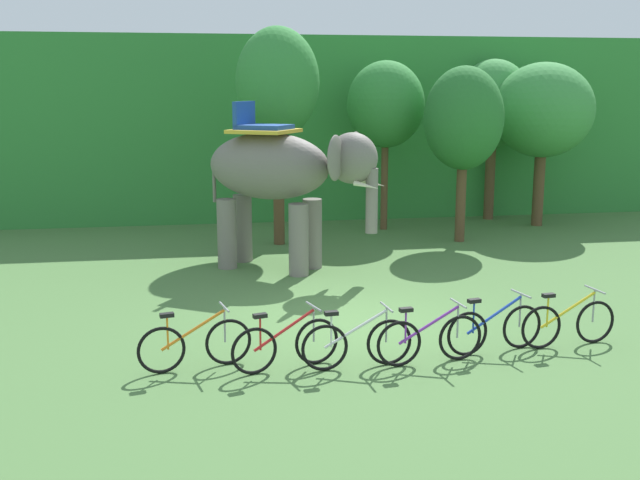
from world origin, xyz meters
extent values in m
plane|color=#4C753D|center=(0.00, 0.00, 0.00)|extent=(80.00, 80.00, 0.00)
cube|color=#338438|center=(0.00, 13.26, 2.80)|extent=(36.00, 6.00, 5.61)
cylinder|color=brown|center=(-0.53, 6.96, 1.48)|extent=(0.29, 0.29, 2.96)
ellipsoid|color=#338438|center=(-0.53, 6.96, 4.21)|extent=(2.14, 2.14, 2.79)
cylinder|color=brown|center=(2.72, 8.57, 1.25)|extent=(0.20, 0.20, 2.50)
ellipsoid|color=#338438|center=(2.72, 8.57, 3.60)|extent=(2.20, 2.20, 2.44)
cylinder|color=brown|center=(4.32, 6.54, 1.03)|extent=(0.26, 0.26, 2.07)
ellipsoid|color=#28702D|center=(4.32, 6.54, 3.29)|extent=(2.08, 2.08, 2.71)
cylinder|color=brown|center=(6.41, 9.73, 1.19)|extent=(0.31, 0.31, 2.37)
ellipsoid|color=#3D8E42|center=(6.41, 9.73, 3.58)|extent=(2.33, 2.33, 2.68)
cylinder|color=brown|center=(7.42, 8.42, 1.09)|extent=(0.32, 0.32, 2.18)
ellipsoid|color=#3D8E42|center=(7.42, 8.42, 3.42)|extent=(2.93, 2.93, 2.75)
ellipsoid|color=slate|center=(-1.04, 4.33, 2.35)|extent=(3.20, 2.72, 1.50)
cylinder|color=slate|center=(-0.07, 4.18, 0.80)|extent=(0.44, 0.44, 1.60)
cylinder|color=slate|center=(-0.48, 3.52, 0.80)|extent=(0.44, 0.44, 1.60)
cylinder|color=slate|center=(-1.60, 5.13, 0.80)|extent=(0.44, 0.44, 1.60)
cylinder|color=slate|center=(-2.01, 4.47, 0.80)|extent=(0.44, 0.44, 1.60)
ellipsoid|color=slate|center=(0.66, 3.27, 2.60)|extent=(1.46, 1.43, 1.10)
ellipsoid|color=slate|center=(0.86, 3.88, 2.65)|extent=(0.58, 0.80, 0.96)
ellipsoid|color=slate|center=(0.21, 2.82, 2.65)|extent=(0.58, 0.80, 0.96)
cylinder|color=slate|center=(1.04, 3.03, 1.70)|extent=(0.26, 0.26, 1.40)
cone|color=beige|center=(1.12, 3.25, 2.05)|extent=(0.54, 0.40, 0.21)
cone|color=beige|center=(0.88, 2.87, 2.05)|extent=(0.54, 0.40, 0.21)
cube|color=gold|center=(-1.12, 4.38, 3.13)|extent=(1.81, 1.82, 0.08)
cube|color=#1E4799|center=(-1.12, 4.38, 3.22)|extent=(1.41, 1.34, 0.10)
cube|color=#1E4799|center=(-1.55, 4.64, 3.50)|extent=(0.56, 0.82, 0.56)
cylinder|color=slate|center=(-2.25, 5.08, 1.90)|extent=(0.08, 0.08, 0.90)
torus|color=black|center=(-3.25, -1.96, 0.36)|extent=(0.70, 0.20, 0.71)
torus|color=black|center=(-2.27, -1.75, 0.36)|extent=(0.70, 0.20, 0.71)
cylinder|color=orange|center=(-2.78, -1.86, 0.60)|extent=(0.96, 0.25, 0.54)
cylinder|color=orange|center=(-3.15, -1.94, 0.61)|extent=(0.03, 0.03, 0.52)
cube|color=black|center=(-3.15, -1.94, 0.88)|extent=(0.22, 0.14, 0.06)
cylinder|color=#9E9EA3|center=(-2.32, -1.76, 0.64)|extent=(0.03, 0.03, 0.55)
cylinder|color=#9E9EA3|center=(-2.32, -1.76, 0.91)|extent=(0.14, 0.52, 0.03)
torus|color=black|center=(-1.92, -2.22, 0.36)|extent=(0.70, 0.24, 0.71)
torus|color=black|center=(-0.96, -1.94, 0.36)|extent=(0.70, 0.24, 0.71)
cylinder|color=red|center=(-1.46, -2.09, 0.60)|extent=(0.95, 0.31, 0.54)
cylinder|color=red|center=(-1.82, -2.19, 0.61)|extent=(0.03, 0.03, 0.52)
cube|color=black|center=(-1.82, -2.19, 0.88)|extent=(0.22, 0.15, 0.06)
cylinder|color=#9E9EA3|center=(-1.01, -1.96, 0.64)|extent=(0.03, 0.03, 0.55)
cylinder|color=#9E9EA3|center=(-1.01, -1.96, 0.91)|extent=(0.17, 0.51, 0.03)
torus|color=black|center=(-0.89, -2.25, 0.36)|extent=(0.71, 0.11, 0.71)
torus|color=black|center=(0.11, -2.16, 0.36)|extent=(0.71, 0.11, 0.71)
cylinder|color=silver|center=(-0.42, -2.20, 0.60)|extent=(0.97, 0.13, 0.54)
cylinder|color=silver|center=(-0.79, -2.24, 0.61)|extent=(0.03, 0.03, 0.52)
cube|color=black|center=(-0.79, -2.24, 0.88)|extent=(0.21, 0.12, 0.06)
cylinder|color=#9E9EA3|center=(0.06, -2.16, 0.64)|extent=(0.03, 0.03, 0.55)
cylinder|color=#9E9EA3|center=(0.06, -2.16, 0.91)|extent=(0.08, 0.52, 0.03)
torus|color=black|center=(0.23, -2.26, 0.36)|extent=(0.71, 0.13, 0.71)
torus|color=black|center=(1.23, -2.14, 0.36)|extent=(0.71, 0.13, 0.71)
cylinder|color=purple|center=(0.71, -2.20, 0.60)|extent=(0.97, 0.16, 0.54)
cylinder|color=purple|center=(0.33, -2.24, 0.61)|extent=(0.03, 0.03, 0.52)
cube|color=black|center=(0.33, -2.24, 0.88)|extent=(0.21, 0.12, 0.06)
cylinder|color=#9E9EA3|center=(1.18, -2.14, 0.64)|extent=(0.03, 0.03, 0.55)
cylinder|color=#9E9EA3|center=(1.18, -2.14, 0.91)|extent=(0.09, 0.52, 0.03)
torus|color=black|center=(1.40, -1.97, 0.36)|extent=(0.71, 0.19, 0.71)
torus|color=black|center=(2.38, -1.78, 0.36)|extent=(0.71, 0.19, 0.71)
cylinder|color=blue|center=(1.87, -1.88, 0.60)|extent=(0.96, 0.23, 0.54)
cylinder|color=blue|center=(1.50, -1.96, 0.61)|extent=(0.03, 0.03, 0.52)
cube|color=black|center=(1.50, -1.96, 0.88)|extent=(0.22, 0.14, 0.06)
cylinder|color=#9E9EA3|center=(2.33, -1.79, 0.64)|extent=(0.03, 0.03, 0.55)
cylinder|color=#9E9EA3|center=(2.33, -1.79, 0.91)|extent=(0.13, 0.52, 0.03)
torus|color=black|center=(2.67, -1.87, 0.36)|extent=(0.71, 0.14, 0.71)
torus|color=black|center=(3.66, -1.75, 0.36)|extent=(0.71, 0.14, 0.71)
cylinder|color=yellow|center=(3.14, -1.81, 0.60)|extent=(0.97, 0.16, 0.54)
cylinder|color=yellow|center=(2.77, -1.86, 0.61)|extent=(0.03, 0.03, 0.52)
cube|color=black|center=(2.77, -1.86, 0.88)|extent=(0.21, 0.12, 0.06)
cylinder|color=#9E9EA3|center=(3.61, -1.75, 0.64)|extent=(0.03, 0.03, 0.55)
cylinder|color=#9E9EA3|center=(3.61, -1.75, 0.91)|extent=(0.10, 0.52, 0.03)
camera|label=1|loc=(-2.68, -12.65, 4.12)|focal=42.57mm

